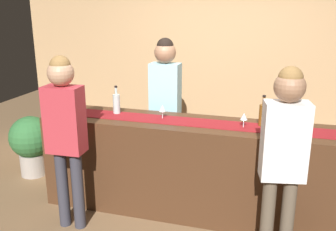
{
  "coord_description": "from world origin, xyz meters",
  "views": [
    {
      "loc": [
        0.8,
        -3.43,
        2.09
      ],
      "look_at": [
        -0.2,
        0.0,
        1.03
      ],
      "focal_mm": 39.92,
      "sensor_mm": 36.0,
      "label": 1
    }
  ],
  "objects_px": {
    "wine_bottle_clear": "(117,103)",
    "wine_glass_mid_counter": "(298,124)",
    "wine_glass_near_customer": "(244,117)",
    "customer_browsing": "(65,126)",
    "customer_sipping": "(284,148)",
    "bartender": "(165,96)",
    "potted_plant_tall": "(31,142)",
    "wine_bottle_amber": "(263,115)",
    "wine_glass_far_end": "(162,109)"
  },
  "relations": [
    {
      "from": "wine_glass_near_customer",
      "to": "customer_browsing",
      "type": "distance_m",
      "value": 1.65
    },
    {
      "from": "wine_bottle_clear",
      "to": "wine_glass_mid_counter",
      "type": "xyz_separation_m",
      "value": [
        1.81,
        -0.17,
        -0.01
      ]
    },
    {
      "from": "customer_sipping",
      "to": "customer_browsing",
      "type": "height_order",
      "value": "customer_browsing"
    },
    {
      "from": "wine_glass_far_end",
      "to": "potted_plant_tall",
      "type": "xyz_separation_m",
      "value": [
        -1.81,
        0.27,
        -0.64
      ]
    },
    {
      "from": "wine_glass_mid_counter",
      "to": "potted_plant_tall",
      "type": "xyz_separation_m",
      "value": [
        -3.1,
        0.4,
        -0.64
      ]
    },
    {
      "from": "wine_bottle_clear",
      "to": "potted_plant_tall",
      "type": "distance_m",
      "value": 1.46
    },
    {
      "from": "wine_glass_near_customer",
      "to": "customer_browsing",
      "type": "bearing_deg",
      "value": -159.76
    },
    {
      "from": "wine_glass_far_end",
      "to": "customer_sipping",
      "type": "distance_m",
      "value": 1.34
    },
    {
      "from": "bartender",
      "to": "wine_bottle_clear",
      "type": "bearing_deg",
      "value": 53.08
    },
    {
      "from": "wine_bottle_amber",
      "to": "wine_glass_near_customer",
      "type": "bearing_deg",
      "value": -149.23
    },
    {
      "from": "wine_bottle_amber",
      "to": "wine_glass_far_end",
      "type": "bearing_deg",
      "value": -177.62
    },
    {
      "from": "wine_bottle_amber",
      "to": "wine_glass_far_end",
      "type": "height_order",
      "value": "wine_bottle_amber"
    },
    {
      "from": "wine_glass_near_customer",
      "to": "customer_sipping",
      "type": "bearing_deg",
      "value": -57.96
    },
    {
      "from": "potted_plant_tall",
      "to": "customer_browsing",
      "type": "bearing_deg",
      "value": -39.84
    },
    {
      "from": "wine_bottle_clear",
      "to": "potted_plant_tall",
      "type": "bearing_deg",
      "value": 170.01
    },
    {
      "from": "wine_bottle_clear",
      "to": "wine_bottle_amber",
      "type": "bearing_deg",
      "value": -0.02
    },
    {
      "from": "wine_glass_mid_counter",
      "to": "wine_bottle_amber",
      "type": "bearing_deg",
      "value": 150.8
    },
    {
      "from": "wine_bottle_clear",
      "to": "customer_sipping",
      "type": "height_order",
      "value": "customer_sipping"
    },
    {
      "from": "wine_glass_mid_counter",
      "to": "potted_plant_tall",
      "type": "bearing_deg",
      "value": 172.64
    },
    {
      "from": "wine_bottle_amber",
      "to": "customer_browsing",
      "type": "distance_m",
      "value": 1.84
    },
    {
      "from": "wine_glass_near_customer",
      "to": "wine_glass_mid_counter",
      "type": "distance_m",
      "value": 0.48
    },
    {
      "from": "bartender",
      "to": "customer_sipping",
      "type": "xyz_separation_m",
      "value": [
        1.31,
        -1.18,
        -0.06
      ]
    },
    {
      "from": "wine_glass_mid_counter",
      "to": "bartender",
      "type": "distance_m",
      "value": 1.58
    },
    {
      "from": "wine_glass_near_customer",
      "to": "bartender",
      "type": "distance_m",
      "value": 1.13
    },
    {
      "from": "bartender",
      "to": "wine_glass_mid_counter",
      "type": "bearing_deg",
      "value": 154.95
    },
    {
      "from": "wine_bottle_clear",
      "to": "bartender",
      "type": "distance_m",
      "value": 0.64
    },
    {
      "from": "customer_sipping",
      "to": "wine_glass_far_end",
      "type": "bearing_deg",
      "value": 140.73
    },
    {
      "from": "wine_bottle_clear",
      "to": "wine_glass_mid_counter",
      "type": "bearing_deg",
      "value": -5.46
    },
    {
      "from": "wine_bottle_clear",
      "to": "bartender",
      "type": "xyz_separation_m",
      "value": [
        0.39,
        0.51,
        -0.01
      ]
    },
    {
      "from": "wine_glass_far_end",
      "to": "customer_sipping",
      "type": "bearing_deg",
      "value": -28.3
    },
    {
      "from": "customer_sipping",
      "to": "potted_plant_tall",
      "type": "relative_size",
      "value": 2.17
    },
    {
      "from": "wine_bottle_clear",
      "to": "wine_glass_near_customer",
      "type": "relative_size",
      "value": 2.1
    },
    {
      "from": "customer_sipping",
      "to": "wine_glass_near_customer",
      "type": "bearing_deg",
      "value": 111.07
    },
    {
      "from": "wine_glass_far_end",
      "to": "wine_bottle_amber",
      "type": "bearing_deg",
      "value": 2.38
    },
    {
      "from": "wine_glass_near_customer",
      "to": "wine_glass_mid_counter",
      "type": "bearing_deg",
      "value": -8.8
    },
    {
      "from": "wine_glass_far_end",
      "to": "customer_browsing",
      "type": "bearing_deg",
      "value": -139.35
    },
    {
      "from": "customer_browsing",
      "to": "potted_plant_tall",
      "type": "bearing_deg",
      "value": 137.64
    },
    {
      "from": "bartender",
      "to": "customer_browsing",
      "type": "height_order",
      "value": "bartender"
    },
    {
      "from": "wine_glass_mid_counter",
      "to": "customer_browsing",
      "type": "distance_m",
      "value": 2.09
    },
    {
      "from": "wine_glass_mid_counter",
      "to": "bartender",
      "type": "relative_size",
      "value": 0.08
    },
    {
      "from": "wine_glass_near_customer",
      "to": "potted_plant_tall",
      "type": "xyz_separation_m",
      "value": [
        -2.63,
        0.33,
        -0.64
      ]
    },
    {
      "from": "customer_browsing",
      "to": "wine_bottle_amber",
      "type": "bearing_deg",
      "value": 18.82
    },
    {
      "from": "wine_bottle_clear",
      "to": "customer_browsing",
      "type": "distance_m",
      "value": 0.71
    },
    {
      "from": "wine_bottle_clear",
      "to": "wine_glass_mid_counter",
      "type": "distance_m",
      "value": 1.82
    },
    {
      "from": "bartender",
      "to": "wine_bottle_amber",
      "type": "bearing_deg",
      "value": 156.03
    },
    {
      "from": "bartender",
      "to": "customer_sipping",
      "type": "distance_m",
      "value": 1.76
    },
    {
      "from": "customer_sipping",
      "to": "wine_bottle_clear",
      "type": "bearing_deg",
      "value": 147.34
    },
    {
      "from": "wine_glass_far_end",
      "to": "potted_plant_tall",
      "type": "relative_size",
      "value": 0.19
    },
    {
      "from": "wine_glass_far_end",
      "to": "potted_plant_tall",
      "type": "distance_m",
      "value": 1.94
    },
    {
      "from": "customer_browsing",
      "to": "wine_glass_mid_counter",
      "type": "bearing_deg",
      "value": 11.29
    }
  ]
}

